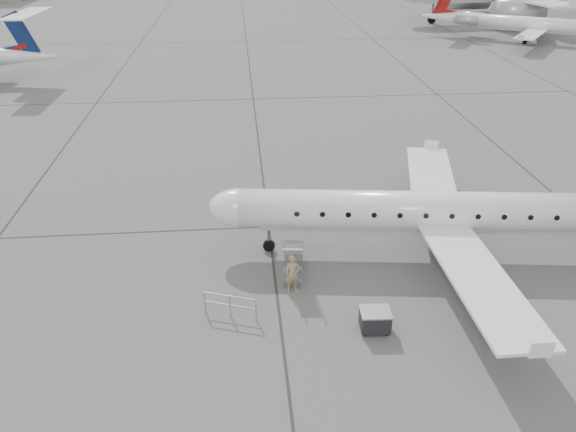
{
  "coord_description": "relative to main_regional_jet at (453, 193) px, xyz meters",
  "views": [
    {
      "loc": [
        -7.94,
        -18.97,
        14.45
      ],
      "look_at": [
        -5.91,
        3.82,
        2.3
      ],
      "focal_mm": 35.0,
      "sensor_mm": 36.0,
      "label": 1
    }
  ],
  "objects": [
    {
      "name": "ground",
      "position": [
        -1.7,
        -3.58,
        -3.26
      ],
      "size": [
        320.0,
        320.0,
        0.0
      ],
      "primitive_type": "plane",
      "color": "#626260",
      "rests_on": "ground"
    },
    {
      "name": "main_regional_jet",
      "position": [
        0.0,
        0.0,
        0.0
      ],
      "size": [
        27.4,
        21.2,
        6.51
      ],
      "primitive_type": null,
      "rotation": [
        0.0,
        0.0,
        -0.12
      ],
      "color": "silver",
      "rests_on": "ground"
    },
    {
      "name": "airstair",
      "position": [
        -7.5,
        -1.18,
        -2.24
      ],
      "size": [
        1.11,
        2.31,
        2.04
      ],
      "primitive_type": null,
      "rotation": [
        0.0,
        0.0,
        -0.12
      ],
      "color": "silver",
      "rests_on": "ground"
    },
    {
      "name": "passenger",
      "position": [
        -7.65,
        -2.43,
        -2.37
      ],
      "size": [
        0.67,
        0.46,
        1.78
      ],
      "primitive_type": "imported",
      "rotation": [
        0.0,
        0.0,
        0.05
      ],
      "color": "#947850",
      "rests_on": "ground"
    },
    {
      "name": "safety_railing",
      "position": [
        -10.35,
        -3.97,
        -2.76
      ],
      "size": [
        2.1,
        0.8,
        1.0
      ],
      "primitive_type": null,
      "rotation": [
        0.0,
        0.0,
        -0.34
      ],
      "color": "#919499",
      "rests_on": "ground"
    },
    {
      "name": "baggage_cart",
      "position": [
        -4.68,
        -5.38,
        -2.76
      ],
      "size": [
        1.19,
        0.98,
        0.99
      ],
      "primitive_type": null,
      "rotation": [
        0.0,
        0.0,
        -0.05
      ],
      "color": "black",
      "rests_on": "ground"
    },
    {
      "name": "bg_regional_right",
      "position": [
        29.19,
        50.15,
        -0.04
      ],
      "size": [
        30.07,
        27.78,
        6.42
      ],
      "primitive_type": null,
      "rotation": [
        0.0,
        0.0,
        2.6
      ],
      "color": "silver",
      "rests_on": "ground"
    }
  ]
}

